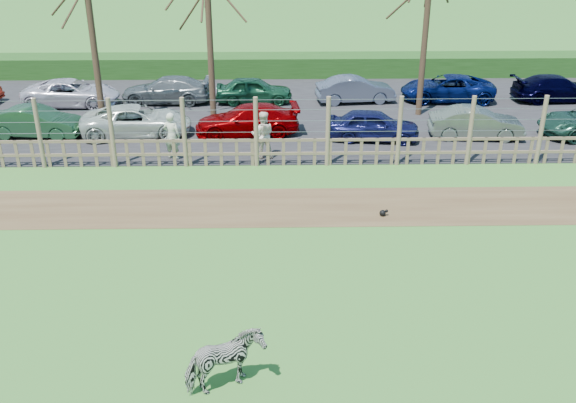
{
  "coord_description": "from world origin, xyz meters",
  "views": [
    {
      "loc": [
        0.69,
        -13.28,
        8.33
      ],
      "look_at": [
        1.0,
        2.5,
        1.1
      ],
      "focal_mm": 40.0,
      "sensor_mm": 36.0,
      "label": 1
    }
  ],
  "objects_px": {
    "car_3": "(247,120)",
    "car_8": "(72,93)",
    "car_2": "(137,121)",
    "zebra": "(225,362)",
    "car_9": "(166,90)",
    "car_5": "(476,123)",
    "car_11": "(355,90)",
    "car_12": "(447,88)",
    "crow": "(383,213)",
    "car_13": "(557,88)",
    "car_1": "(36,122)",
    "visitor_b": "(263,135)",
    "visitor_a": "(172,136)",
    "car_10": "(254,90)",
    "car_4": "(374,125)",
    "tree_mid": "(208,3)"
  },
  "relations": [
    {
      "from": "car_1",
      "to": "car_11",
      "type": "xyz_separation_m",
      "value": [
        13.21,
        4.73,
        0.0
      ]
    },
    {
      "from": "car_2",
      "to": "car_8",
      "type": "distance_m",
      "value": 5.75
    },
    {
      "from": "zebra",
      "to": "car_13",
      "type": "xyz_separation_m",
      "value": [
        14.21,
        19.7,
        0.01
      ]
    },
    {
      "from": "car_1",
      "to": "car_13",
      "type": "distance_m",
      "value": 23.2
    },
    {
      "from": "crow",
      "to": "car_2",
      "type": "relative_size",
      "value": 0.06
    },
    {
      "from": "visitor_b",
      "to": "car_9",
      "type": "bearing_deg",
      "value": -60.65
    },
    {
      "from": "car_3",
      "to": "visitor_a",
      "type": "bearing_deg",
      "value": -49.51
    },
    {
      "from": "car_12",
      "to": "car_13",
      "type": "distance_m",
      "value": 5.14
    },
    {
      "from": "car_3",
      "to": "car_8",
      "type": "bearing_deg",
      "value": -123.09
    },
    {
      "from": "car_13",
      "to": "car_4",
      "type": "bearing_deg",
      "value": 116.46
    },
    {
      "from": "car_8",
      "to": "car_12",
      "type": "bearing_deg",
      "value": -86.97
    },
    {
      "from": "crow",
      "to": "car_11",
      "type": "distance_m",
      "value": 12.21
    },
    {
      "from": "visitor_a",
      "to": "car_12",
      "type": "relative_size",
      "value": 0.4
    },
    {
      "from": "visitor_b",
      "to": "car_1",
      "type": "bearing_deg",
      "value": -18.44
    },
    {
      "from": "car_2",
      "to": "car_9",
      "type": "bearing_deg",
      "value": -12.26
    },
    {
      "from": "crow",
      "to": "car_13",
      "type": "height_order",
      "value": "car_13"
    },
    {
      "from": "car_2",
      "to": "zebra",
      "type": "bearing_deg",
      "value": -170.01
    },
    {
      "from": "car_11",
      "to": "zebra",
      "type": "bearing_deg",
      "value": 160.03
    },
    {
      "from": "car_5",
      "to": "car_11",
      "type": "distance_m",
      "value": 6.67
    },
    {
      "from": "tree_mid",
      "to": "car_10",
      "type": "relative_size",
      "value": 1.94
    },
    {
      "from": "zebra",
      "to": "car_1",
      "type": "height_order",
      "value": "zebra"
    },
    {
      "from": "car_8",
      "to": "visitor_a",
      "type": "bearing_deg",
      "value": -139.88
    },
    {
      "from": "zebra",
      "to": "car_4",
      "type": "xyz_separation_m",
      "value": [
        4.81,
        14.26,
        0.01
      ]
    },
    {
      "from": "visitor_b",
      "to": "car_10",
      "type": "xyz_separation_m",
      "value": [
        -0.53,
        7.26,
        -0.26
      ]
    },
    {
      "from": "crow",
      "to": "visitor_b",
      "type": "bearing_deg",
      "value": 126.44
    },
    {
      "from": "car_11",
      "to": "car_12",
      "type": "height_order",
      "value": "same"
    },
    {
      "from": "tree_mid",
      "to": "car_8",
      "type": "distance_m",
      "value": 8.18
    },
    {
      "from": "car_2",
      "to": "car_4",
      "type": "bearing_deg",
      "value": -101.38
    },
    {
      "from": "zebra",
      "to": "visitor_a",
      "type": "xyz_separation_m",
      "value": [
        -2.75,
        12.33,
        0.27
      ]
    },
    {
      "from": "car_4",
      "to": "car_10",
      "type": "distance_m",
      "value": 7.23
    },
    {
      "from": "visitor_a",
      "to": "car_1",
      "type": "distance_m",
      "value": 6.3
    },
    {
      "from": "tree_mid",
      "to": "zebra",
      "type": "xyz_separation_m",
      "value": [
        1.7,
        -17.15,
        -4.24
      ]
    },
    {
      "from": "car_10",
      "to": "car_8",
      "type": "bearing_deg",
      "value": 91.33
    },
    {
      "from": "car_9",
      "to": "zebra",
      "type": "bearing_deg",
      "value": 14.43
    },
    {
      "from": "visitor_a",
      "to": "crow",
      "type": "xyz_separation_m",
      "value": [
        6.9,
        -4.87,
        -0.8
      ]
    },
    {
      "from": "car_9",
      "to": "car_12",
      "type": "relative_size",
      "value": 0.96
    },
    {
      "from": "tree_mid",
      "to": "car_5",
      "type": "bearing_deg",
      "value": -14.36
    },
    {
      "from": "visitor_a",
      "to": "car_3",
      "type": "bearing_deg",
      "value": -115.45
    },
    {
      "from": "car_10",
      "to": "car_11",
      "type": "relative_size",
      "value": 0.97
    },
    {
      "from": "car_4",
      "to": "car_12",
      "type": "distance_m",
      "value": 7.0
    },
    {
      "from": "car_9",
      "to": "car_5",
      "type": "bearing_deg",
      "value": 70.46
    },
    {
      "from": "tree_mid",
      "to": "car_12",
      "type": "xyz_separation_m",
      "value": [
        10.77,
        2.67,
        -4.23
      ]
    },
    {
      "from": "visitor_b",
      "to": "crow",
      "type": "xyz_separation_m",
      "value": [
        3.64,
        -4.93,
        -0.8
      ]
    },
    {
      "from": "car_10",
      "to": "visitor_b",
      "type": "bearing_deg",
      "value": -176.83
    },
    {
      "from": "car_1",
      "to": "car_9",
      "type": "distance_m",
      "value": 6.53
    },
    {
      "from": "car_12",
      "to": "car_1",
      "type": "bearing_deg",
      "value": -70.91
    },
    {
      "from": "car_9",
      "to": "car_12",
      "type": "xyz_separation_m",
      "value": [
        13.18,
        0.07,
        0.0
      ]
    },
    {
      "from": "car_1",
      "to": "car_3",
      "type": "bearing_deg",
      "value": -83.31
    },
    {
      "from": "crow",
      "to": "car_10",
      "type": "relative_size",
      "value": 0.07
    },
    {
      "from": "visitor_b",
      "to": "car_12",
      "type": "height_order",
      "value": "visitor_b"
    }
  ]
}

